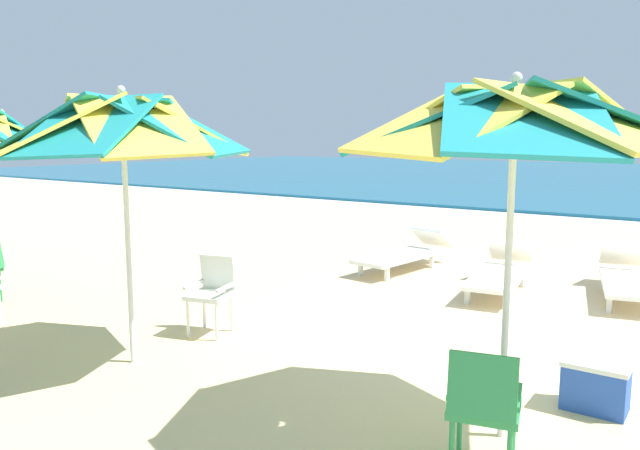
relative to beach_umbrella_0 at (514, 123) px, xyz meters
name	(u,v)px	position (x,y,z in m)	size (l,w,h in m)	color
ground_plane	(526,346)	(-0.42, 2.08, -2.27)	(80.00, 80.00, 0.00)	beige
beach_umbrella_0	(514,123)	(0.00, 0.00, 0.00)	(2.47, 2.47, 2.61)	silver
plastic_chair_0	(484,404)	(0.07, -0.61, -1.77)	(0.53, 0.56, 0.87)	#2D8C4C
beach_umbrella_1	(123,129)	(-3.44, -0.58, -0.02)	(2.35, 2.35, 2.64)	silver
plastic_chair_1	(213,289)	(-3.44, 0.53, -1.77)	(0.54, 0.57, 0.87)	white
sun_lounger_0	(627,278)	(0.14, 4.78, -1.99)	(1.08, 2.23, 0.62)	white
sun_lounger_1	(499,272)	(-1.40, 4.15, -1.99)	(0.94, 2.21, 0.62)	white
sun_lounger_2	(405,253)	(-3.17, 4.68, -1.99)	(0.89, 2.21, 0.62)	white
cooler_box	(596,385)	(0.48, 0.86, -2.07)	(0.50, 0.34, 0.40)	blue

